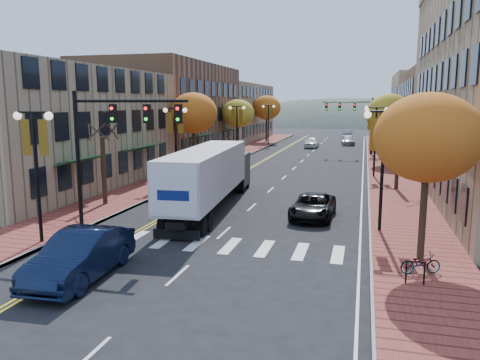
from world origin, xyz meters
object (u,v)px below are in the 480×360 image
Objects in this scene: black_suv at (313,206)px; bicycle at (420,263)px; semi_truck at (211,173)px; navy_sedan at (81,255)px.

bicycle is (4.83, -8.15, -0.12)m from black_suv.
semi_truck reaches higher than bicycle.
black_suv is 9.48m from bicycle.
semi_truck is at bearing 82.32° from navy_sedan.
navy_sedan is 13.57m from black_suv.
navy_sedan reaches higher than black_suv.
semi_truck is 9.96× the size of bicycle.
navy_sedan reaches higher than bicycle.
black_suv is at bearing -11.99° from semi_truck.
navy_sedan is 3.52× the size of bicycle.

